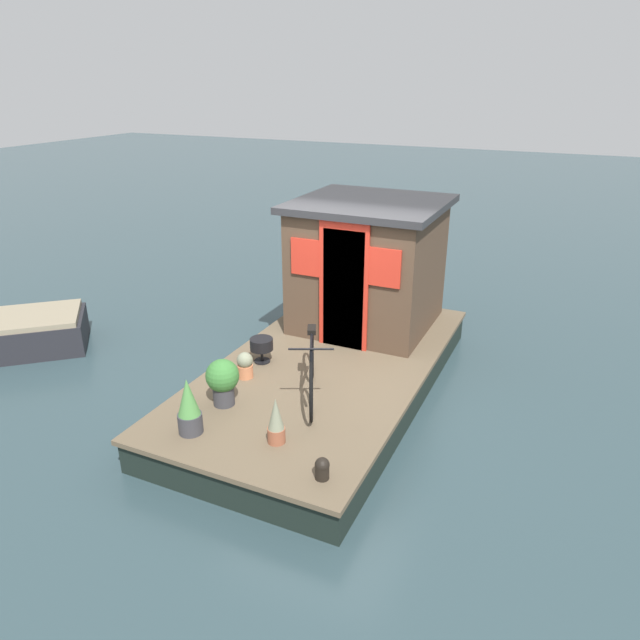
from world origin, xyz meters
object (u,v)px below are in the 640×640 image
(potted_plant_basil, at_px, (189,407))
(potted_plant_fern, at_px, (245,365))
(houseboat_cabin, at_px, (368,264))
(mooring_bollard, at_px, (322,468))
(bicycle, at_px, (312,367))
(potted_plant_mint, at_px, (223,380))
(potted_plant_geranium, at_px, (276,422))
(charcoal_grill, at_px, (262,345))

(potted_plant_basil, bearing_deg, potted_plant_fern, 5.37)
(houseboat_cabin, bearing_deg, mooring_bollard, -165.48)
(bicycle, bearing_deg, potted_plant_basil, 146.10)
(mooring_bollard, bearing_deg, potted_plant_fern, 50.45)
(potted_plant_basil, relative_size, potted_plant_mint, 1.14)
(potted_plant_mint, bearing_deg, houseboat_cabin, -12.22)
(potted_plant_geranium, bearing_deg, mooring_bollard, -116.76)
(bicycle, distance_m, charcoal_grill, 1.14)
(potted_plant_fern, relative_size, charcoal_grill, 1.01)
(mooring_bollard, bearing_deg, houseboat_cabin, 14.52)
(bicycle, xyz_separation_m, potted_plant_fern, (0.06, 0.97, -0.21))
(bicycle, relative_size, mooring_bollard, 6.88)
(potted_plant_basil, xyz_separation_m, potted_plant_geranium, (0.23, -0.93, -0.06))
(potted_plant_geranium, relative_size, potted_plant_mint, 0.91)
(potted_plant_basil, height_order, mooring_bollard, potted_plant_basil)
(bicycle, height_order, potted_plant_mint, bicycle)
(bicycle, relative_size, charcoal_grill, 4.57)
(potted_plant_fern, bearing_deg, houseboat_cabin, -18.43)
(houseboat_cabin, xyz_separation_m, potted_plant_fern, (-2.32, 0.77, -0.79))
(bicycle, xyz_separation_m, potted_plant_mint, (-0.62, 0.85, -0.06))
(potted_plant_mint, bearing_deg, mooring_bollard, -115.22)
(houseboat_cabin, distance_m, potted_plant_mint, 3.13)
(houseboat_cabin, bearing_deg, charcoal_grill, 156.63)
(potted_plant_mint, height_order, charcoal_grill, potted_plant_mint)
(potted_plant_geranium, xyz_separation_m, charcoal_grill, (1.56, 1.08, -0.00))
(houseboat_cabin, bearing_deg, potted_plant_fern, 161.57)
(potted_plant_fern, bearing_deg, mooring_bollard, -129.55)
(houseboat_cabin, bearing_deg, potted_plant_geranium, -175.26)
(bicycle, relative_size, potted_plant_mint, 2.73)
(bicycle, bearing_deg, houseboat_cabin, 4.83)
(bicycle, distance_m, potted_plant_geranium, 1.04)
(potted_plant_geranium, bearing_deg, potted_plant_basil, 103.92)
(charcoal_grill, bearing_deg, potted_plant_geranium, -145.28)
(potted_plant_mint, height_order, mooring_bollard, potted_plant_mint)
(mooring_bollard, bearing_deg, bicycle, 29.21)
(potted_plant_fern, bearing_deg, charcoal_grill, 3.30)
(charcoal_grill, bearing_deg, bicycle, -117.85)
(bicycle, distance_m, mooring_bollard, 1.60)
(houseboat_cabin, distance_m, bicycle, 2.45)
(potted_plant_geranium, bearing_deg, houseboat_cabin, 4.74)
(houseboat_cabin, height_order, potted_plant_geranium, houseboat_cabin)
(potted_plant_geranium, height_order, charcoal_grill, potted_plant_geranium)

